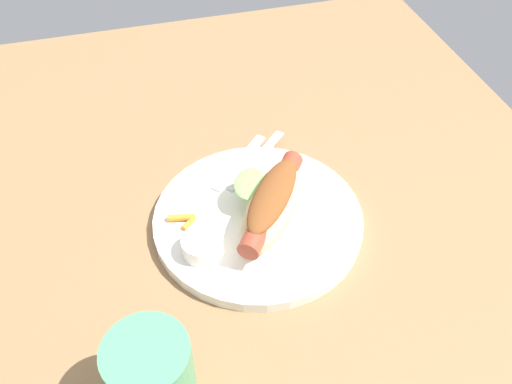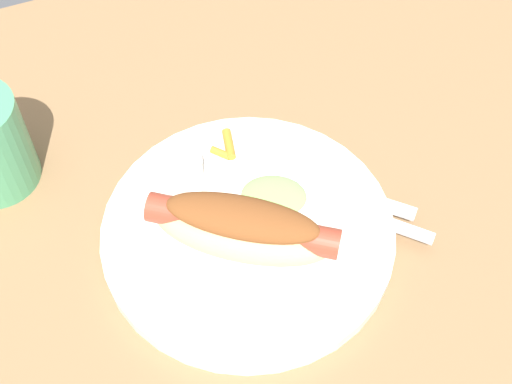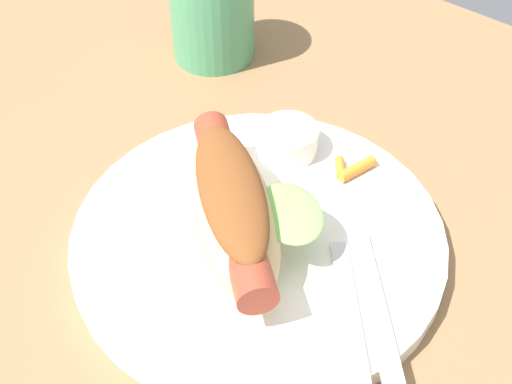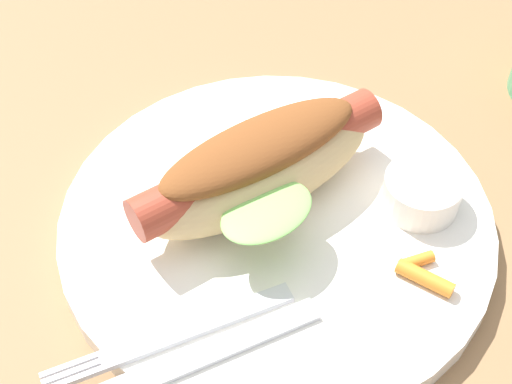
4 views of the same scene
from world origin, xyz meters
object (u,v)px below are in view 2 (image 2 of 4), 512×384
at_px(hot_dog, 243,227).
at_px(fork, 356,212).
at_px(sauce_ramekin, 178,169).
at_px(plate, 248,233).
at_px(knife, 350,194).
at_px(carrot_garnish, 227,147).

height_order(hot_dog, fork, hot_dog).
relative_size(hot_dog, sauce_ramekin, 3.38).
relative_size(plate, sauce_ramekin, 5.60).
xyz_separation_m(fork, knife, (-0.00, -0.02, -0.00)).
bearing_deg(hot_dog, carrot_garnish, 112.73).
bearing_deg(plate, sauce_ramekin, -64.30).
bearing_deg(fork, knife, 125.20).
bearing_deg(plate, hot_dog, 55.18).
xyz_separation_m(plate, hot_dog, (0.01, 0.02, 0.04)).
relative_size(sauce_ramekin, knife, 0.38).
distance_m(fork, carrot_garnish, 0.15).
distance_m(sauce_ramekin, carrot_garnish, 0.06).
xyz_separation_m(plate, knife, (-0.11, 0.00, 0.01)).
height_order(plate, fork, fork).
relative_size(hot_dog, fork, 1.47).
xyz_separation_m(knife, carrot_garnish, (0.09, -0.10, 0.00)).
relative_size(knife, carrot_garnish, 3.60).
relative_size(hot_dog, knife, 1.28).
distance_m(knife, carrot_garnish, 0.13).
bearing_deg(sauce_ramekin, hot_dog, 106.63).
bearing_deg(knife, sauce_ramekin, -165.77).
xyz_separation_m(plate, fork, (-0.10, 0.02, 0.01)).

